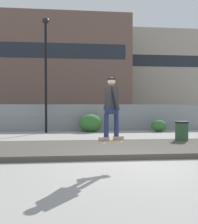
# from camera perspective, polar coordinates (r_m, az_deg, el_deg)

# --- Properties ---
(ground_plane) EXTENTS (120.00, 120.00, 0.00)m
(ground_plane) POSITION_cam_1_polar(r_m,az_deg,el_deg) (6.92, 6.52, -12.70)
(ground_plane) COLOR gray
(gravel_berm) EXTENTS (12.40, 3.32, 0.18)m
(gravel_berm) POSITION_cam_1_polar(r_m,az_deg,el_deg) (8.95, 3.70, -8.90)
(gravel_berm) COLOR #4C473F
(gravel_berm) RESTS_ON ground_plane
(skateboard) EXTENTS (0.82, 0.46, 0.07)m
(skateboard) POSITION_cam_1_polar(r_m,az_deg,el_deg) (6.23, 3.07, -7.04)
(skateboard) COLOR #9E5B33
(skater) EXTENTS (0.71, 0.62, 1.68)m
(skater) POSITION_cam_1_polar(r_m,az_deg,el_deg) (6.17, 3.08, 1.80)
(skater) COLOR gray
(skater) RESTS_ON skateboard
(chain_fence) EXTENTS (16.40, 0.06, 1.85)m
(chain_fence) POSITION_cam_1_polar(r_m,az_deg,el_deg) (16.36, -0.45, -1.32)
(chain_fence) COLOR gray
(chain_fence) RESTS_ON ground_plane
(street_lamp) EXTENTS (0.44, 0.44, 7.41)m
(street_lamp) POSITION_cam_1_polar(r_m,az_deg,el_deg) (15.63, -13.03, 11.88)
(street_lamp) COLOR black
(street_lamp) RESTS_ON ground_plane
(parked_car_near) EXTENTS (4.53, 2.22, 1.66)m
(parked_car_near) POSITION_cam_1_polar(r_m,az_deg,el_deg) (19.95, -17.24, -1.19)
(parked_car_near) COLOR navy
(parked_car_near) RESTS_ON ground_plane
(parked_car_mid) EXTENTS (4.42, 1.98, 1.66)m
(parked_car_mid) POSITION_cam_1_polar(r_m,az_deg,el_deg) (19.64, 0.78, -1.17)
(parked_car_mid) COLOR maroon
(parked_car_mid) RESTS_ON ground_plane
(parked_car_far) EXTENTS (4.43, 2.01, 1.66)m
(parked_car_far) POSITION_cam_1_polar(r_m,az_deg,el_deg) (21.67, 18.85, -1.01)
(parked_car_far) COLOR #566B4C
(parked_car_far) RESTS_ON ground_plane
(library_building) EXTENTS (30.71, 11.88, 17.68)m
(library_building) POSITION_cam_1_polar(r_m,az_deg,el_deg) (45.53, -13.06, 10.29)
(library_building) COLOR brown
(library_building) RESTS_ON ground_plane
(office_block) EXTENTS (28.65, 11.09, 18.85)m
(office_block) POSITION_cam_1_polar(r_m,az_deg,el_deg) (57.30, 11.88, 9.01)
(office_block) COLOR #9E9384
(office_block) RESTS_ON ground_plane
(shrub_left) EXTENTS (1.53, 1.25, 1.18)m
(shrub_left) POSITION_cam_1_polar(r_m,az_deg,el_deg) (15.51, -2.15, -2.73)
(shrub_left) COLOR #336B2D
(shrub_left) RESTS_ON ground_plane
(shrub_center) EXTENTS (1.00, 0.82, 0.78)m
(shrub_center) POSITION_cam_1_polar(r_m,az_deg,el_deg) (16.20, 14.54, -3.32)
(shrub_center) COLOR #336B2D
(shrub_center) RESTS_ON ground_plane
(trash_bin) EXTENTS (0.59, 0.59, 1.03)m
(trash_bin) POSITION_cam_1_polar(r_m,az_deg,el_deg) (10.95, 19.77, -4.84)
(trash_bin) COLOR #2D5133
(trash_bin) RESTS_ON ground_plane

